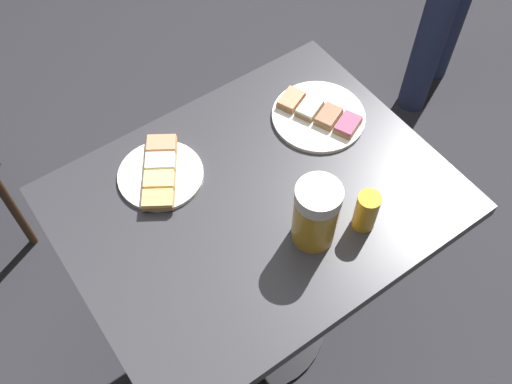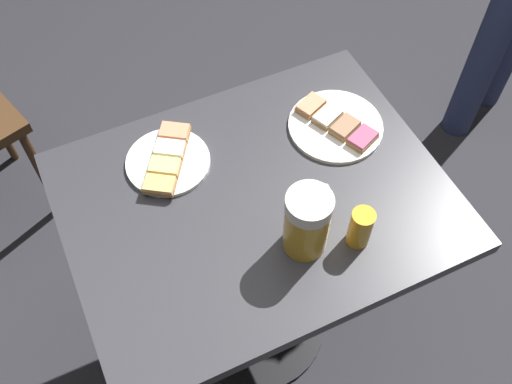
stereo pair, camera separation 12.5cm
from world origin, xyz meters
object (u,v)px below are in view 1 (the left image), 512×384
(beer_glass_small, at_px, (366,211))
(plate_near, at_px, (160,173))
(plate_far, at_px, (319,115))
(beer_mug, at_px, (316,212))

(beer_glass_small, bearing_deg, plate_near, -50.91)
(plate_far, relative_size, beer_glass_small, 2.29)
(plate_far, xyz_separation_m, beer_glass_small, (0.11, 0.29, 0.04))
(plate_far, distance_m, beer_glass_small, 0.31)
(plate_far, xyz_separation_m, beer_mug, (0.21, 0.24, 0.07))
(plate_far, distance_m, beer_mug, 0.33)
(plate_near, height_order, plate_far, same)
(plate_near, distance_m, plate_far, 0.40)
(plate_far, bearing_deg, beer_glass_small, 69.14)
(plate_near, distance_m, beer_mug, 0.37)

